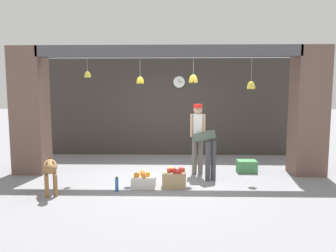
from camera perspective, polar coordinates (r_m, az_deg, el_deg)
ground_plane at (r=6.74m, az=-0.07°, el=-9.58°), size 60.00×60.00×0.00m
shop_back_wall at (r=8.96m, az=0.30°, el=3.62°), size 7.63×0.12×2.87m
shop_pillar_left at (r=7.57m, az=-24.76°, el=2.60°), size 0.70×0.60×2.87m
shop_pillar_right at (r=7.44m, az=25.20°, el=2.53°), size 0.70×0.60×2.87m
storefront_awning at (r=6.67m, az=0.12°, el=13.81°), size 5.73×0.24×0.95m
dog at (r=5.91m, az=-21.51°, el=-7.61°), size 0.48×0.84×0.68m
shopkeeper at (r=6.79m, az=5.68°, el=-1.44°), size 0.34×0.26×1.60m
worker_stooping at (r=6.53m, az=6.99°, el=-3.62°), size 0.54×0.78×1.09m
fruit_crate_oranges at (r=6.00m, az=-4.66°, el=-10.35°), size 0.46×0.42×0.31m
fruit_crate_apples at (r=5.97m, az=1.21°, el=-9.91°), size 0.46×0.33×0.39m
produce_box_green at (r=7.31m, az=14.75°, el=-7.42°), size 0.44×0.32×0.28m
water_bottle at (r=5.81m, az=-9.73°, el=-10.92°), size 0.06×0.06×0.28m
wall_clock at (r=8.88m, az=2.12°, el=8.38°), size 0.36×0.03×0.36m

